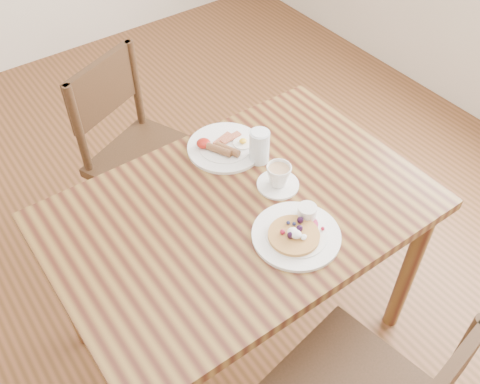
% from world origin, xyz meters
% --- Properties ---
extents(ground, '(5.00, 5.00, 0.00)m').
position_xyz_m(ground, '(0.00, 0.00, 0.00)').
color(ground, '#503117').
rests_on(ground, ground).
extents(dining_table, '(1.20, 0.80, 0.75)m').
position_xyz_m(dining_table, '(0.00, 0.00, 0.65)').
color(dining_table, brown).
rests_on(dining_table, ground).
extents(chair_far, '(0.55, 0.55, 0.88)m').
position_xyz_m(chair_far, '(-0.01, 0.72, 0.49)').
color(chair_far, '#3F2417').
rests_on(chair_far, ground).
extents(pancake_plate, '(0.27, 0.27, 0.06)m').
position_xyz_m(pancake_plate, '(0.07, -0.19, 0.76)').
color(pancake_plate, white).
rests_on(pancake_plate, dining_table).
extents(breakfast_plate, '(0.27, 0.27, 0.04)m').
position_xyz_m(breakfast_plate, '(0.12, 0.26, 0.76)').
color(breakfast_plate, white).
rests_on(breakfast_plate, dining_table).
extents(teacup_saucer, '(0.14, 0.14, 0.09)m').
position_xyz_m(teacup_saucer, '(0.16, 0.01, 0.79)').
color(teacup_saucer, white).
rests_on(teacup_saucer, dining_table).
extents(water_glass, '(0.07, 0.07, 0.12)m').
position_xyz_m(water_glass, '(0.19, 0.14, 0.81)').
color(water_glass, silver).
rests_on(water_glass, dining_table).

